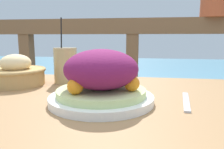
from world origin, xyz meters
TOP-DOWN VIEW (x-y plane):
  - patio_table at (0.00, 0.00)m, footprint 1.05×0.71m
  - railing_fence at (-0.00, 0.71)m, footprint 2.80×0.08m
  - sea_backdrop at (0.00, 3.21)m, footprint 12.00×4.00m
  - salad_plate at (-0.03, -0.04)m, footprint 0.28×0.28m
  - drink_glass at (-0.22, 0.19)m, footprint 0.09×0.09m
  - bread_basket at (-0.39, 0.12)m, footprint 0.21×0.21m
  - knife at (0.19, -0.01)m, footprint 0.04×0.18m

SIDE VIEW (x-z plane):
  - sea_backdrop at x=0.00m, z-range 0.00..0.40m
  - patio_table at x=0.00m, z-range 0.27..1.04m
  - railing_fence at x=0.00m, z-range 0.20..1.26m
  - knife at x=0.19m, z-range 0.78..0.78m
  - bread_basket at x=-0.39m, z-range 0.76..0.88m
  - salad_plate at x=-0.03m, z-range 0.77..0.91m
  - drink_glass at x=-0.22m, z-range 0.72..0.97m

